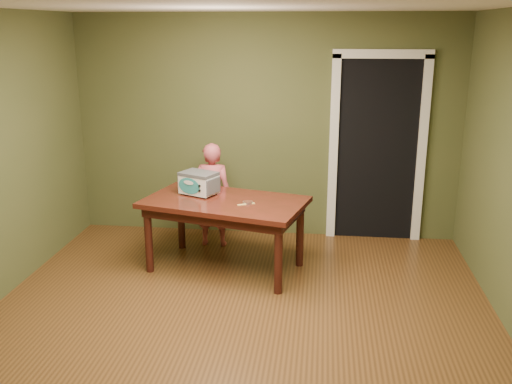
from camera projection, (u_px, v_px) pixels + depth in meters
floor at (233, 337)px, 4.65m from camera, size 5.00×5.00×0.00m
room_shell at (231, 131)px, 4.18m from camera, size 4.52×5.02×2.61m
doorway at (375, 146)px, 6.86m from camera, size 1.10×0.66×2.25m
dining_table at (225, 209)px, 5.80m from camera, size 1.77×1.26×0.75m
toy_oven at (199, 182)px, 5.93m from camera, size 0.45×0.38×0.24m
baking_pan at (248, 202)px, 5.65m from camera, size 0.10×0.10×0.02m
spatula at (246, 204)px, 5.62m from camera, size 0.17×0.11×0.01m
child at (212, 195)px, 6.47m from camera, size 0.44×0.29×1.20m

